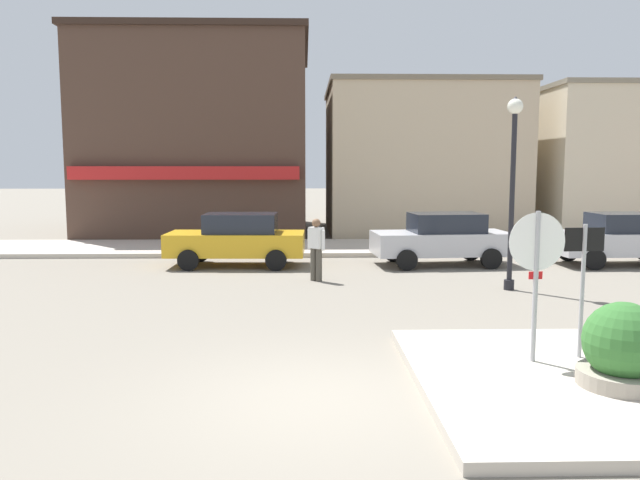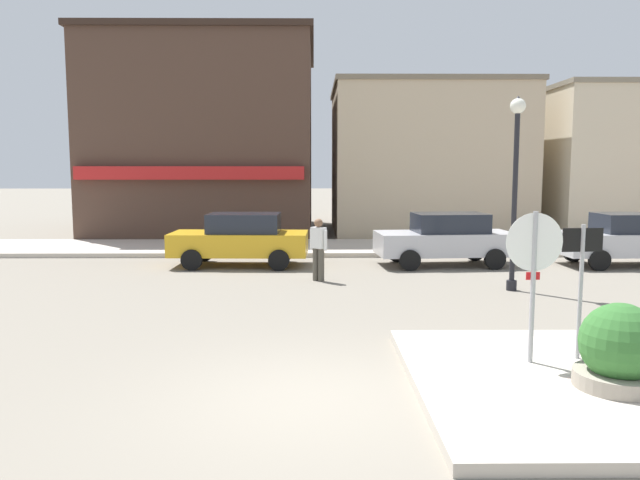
# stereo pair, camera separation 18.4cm
# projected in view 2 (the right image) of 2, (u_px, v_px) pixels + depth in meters

# --- Properties ---
(ground_plane) EXTENTS (160.00, 160.00, 0.00)m
(ground_plane) POSITION_uv_depth(u_px,v_px,m) (319.00, 400.00, 7.83)
(ground_plane) COLOR gray
(kerb_far) EXTENTS (80.00, 4.00, 0.15)m
(kerb_far) POSITION_uv_depth(u_px,v_px,m) (316.00, 248.00, 22.15)
(kerb_far) COLOR beige
(kerb_far) RESTS_ON ground
(stop_sign) EXTENTS (0.82, 0.09, 2.30)m
(stop_sign) POSITION_uv_depth(u_px,v_px,m) (533.00, 267.00, 8.72)
(stop_sign) COLOR #9E9EA3
(stop_sign) RESTS_ON ground
(one_way_sign) EXTENTS (0.60, 0.07, 2.10)m
(one_way_sign) POSITION_uv_depth(u_px,v_px,m) (581.00, 278.00, 8.91)
(one_way_sign) COLOR #9E9EA3
(one_way_sign) RESTS_ON ground
(planter) EXTENTS (1.10, 1.10, 1.23)m
(planter) POSITION_uv_depth(u_px,v_px,m) (620.00, 355.00, 7.81)
(planter) COLOR gray
(planter) RESTS_ON ground
(lamp_post) EXTENTS (0.36, 0.36, 4.54)m
(lamp_post) POSITION_uv_depth(u_px,v_px,m) (516.00, 165.00, 14.48)
(lamp_post) COLOR black
(lamp_post) RESTS_ON ground
(parked_car_nearest) EXTENTS (4.05, 1.97, 1.56)m
(parked_car_nearest) POSITION_uv_depth(u_px,v_px,m) (241.00, 239.00, 18.42)
(parked_car_nearest) COLOR gold
(parked_car_nearest) RESTS_ON ground
(parked_car_second) EXTENTS (4.13, 2.13, 1.56)m
(parked_car_second) POSITION_uv_depth(u_px,v_px,m) (446.00, 238.00, 18.48)
(parked_car_second) COLOR #B7B7BC
(parked_car_second) RESTS_ON ground
(parked_car_third) EXTENTS (4.04, 1.95, 1.56)m
(parked_car_third) POSITION_uv_depth(u_px,v_px,m) (629.00, 239.00, 18.43)
(parked_car_third) COLOR #B7B7BC
(parked_car_third) RESTS_ON ground
(pedestrian_crossing_near) EXTENTS (0.48, 0.43, 1.61)m
(pedestrian_crossing_near) POSITION_uv_depth(u_px,v_px,m) (318.00, 248.00, 15.95)
(pedestrian_crossing_near) COLOR #4C473D
(pedestrian_crossing_near) RESTS_ON ground
(building_corner_shop) EXTENTS (9.42, 10.21, 8.39)m
(building_corner_shop) POSITION_uv_depth(u_px,v_px,m) (211.00, 139.00, 28.43)
(building_corner_shop) COLOR #473328
(building_corner_shop) RESTS_ON ground
(building_storefront_left_near) EXTENTS (8.19, 7.75, 6.47)m
(building_storefront_left_near) POSITION_uv_depth(u_px,v_px,m) (423.00, 160.00, 28.00)
(building_storefront_left_near) COLOR tan
(building_storefront_left_near) RESTS_ON ground
(building_storefront_left_mid) EXTENTS (5.59, 6.06, 6.31)m
(building_storefront_left_mid) POSITION_uv_depth(u_px,v_px,m) (606.00, 162.00, 26.88)
(building_storefront_left_mid) COLOR beige
(building_storefront_left_mid) RESTS_ON ground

